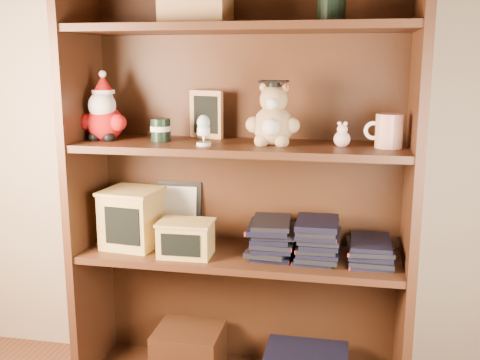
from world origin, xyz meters
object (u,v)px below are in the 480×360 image
(grad_teddy_bear, at_px, (273,120))
(teacher_mug, at_px, (388,131))
(treats_box, at_px, (132,217))
(bookcase, at_px, (242,188))

(grad_teddy_bear, relative_size, teacher_mug, 1.77)
(grad_teddy_bear, xyz_separation_m, treats_box, (-0.53, 0.01, -0.37))
(grad_teddy_bear, relative_size, treats_box, 1.02)
(treats_box, bearing_deg, bookcase, 7.22)
(grad_teddy_bear, bearing_deg, teacher_mug, 1.02)
(bookcase, distance_m, treats_box, 0.43)
(bookcase, height_order, treats_box, bookcase)
(bookcase, distance_m, teacher_mug, 0.55)
(teacher_mug, bearing_deg, bookcase, 174.22)
(teacher_mug, xyz_separation_m, treats_box, (-0.91, -0.00, -0.35))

